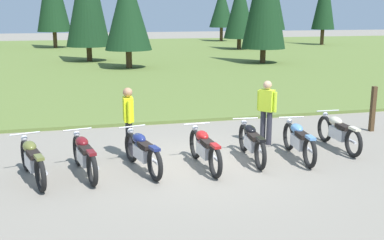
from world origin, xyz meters
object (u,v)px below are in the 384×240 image
(motorcycle_red, at_px, (205,148))
(trail_marker_post, at_px, (373,109))
(motorcycle_sky_blue, at_px, (299,140))
(rider_near_row_end, at_px, (267,109))
(rider_with_back_turned, at_px, (128,118))
(motorcycle_cream, at_px, (338,132))
(motorcycle_olive, at_px, (32,160))
(motorcycle_maroon, at_px, (84,155))
(motorcycle_black, at_px, (252,142))
(motorcycle_navy, at_px, (142,151))

(motorcycle_red, distance_m, trail_marker_post, 5.90)
(motorcycle_sky_blue, height_order, rider_near_row_end, rider_near_row_end)
(rider_near_row_end, xyz_separation_m, rider_with_back_turned, (-3.58, -0.25, 0.00))
(motorcycle_cream, bearing_deg, motorcycle_olive, -175.95)
(motorcycle_maroon, bearing_deg, motorcycle_black, 1.70)
(motorcycle_black, bearing_deg, motorcycle_navy, -177.10)
(motorcycle_sky_blue, height_order, motorcycle_cream, same)
(motorcycle_black, xyz_separation_m, trail_marker_post, (4.37, 1.69, 0.22))
(motorcycle_maroon, height_order, rider_near_row_end, rider_near_row_end)
(motorcycle_navy, height_order, rider_with_back_turned, rider_with_back_turned)
(rider_near_row_end, bearing_deg, motorcycle_maroon, -164.61)
(rider_with_back_turned, bearing_deg, motorcycle_maroon, -135.93)
(motorcycle_navy, height_order, motorcycle_red, same)
(motorcycle_red, relative_size, rider_with_back_turned, 1.26)
(motorcycle_sky_blue, xyz_separation_m, rider_near_row_end, (-0.27, 1.31, 0.51))
(motorcycle_navy, relative_size, trail_marker_post, 1.58)
(motorcycle_red, height_order, trail_marker_post, trail_marker_post)
(motorcycle_navy, xyz_separation_m, motorcycle_sky_blue, (3.70, -0.02, 0.00))
(motorcycle_navy, bearing_deg, motorcycle_maroon, 179.16)
(motorcycle_maroon, bearing_deg, motorcycle_red, -2.98)
(rider_near_row_end, bearing_deg, motorcycle_cream, -28.00)
(motorcycle_navy, bearing_deg, motorcycle_black, 2.90)
(motorcycle_black, bearing_deg, rider_with_back_turned, 161.39)
(motorcycle_sky_blue, xyz_separation_m, motorcycle_cream, (1.32, 0.47, 0.00))
(rider_with_back_turned, relative_size, trail_marker_post, 1.28)
(rider_near_row_end, bearing_deg, motorcycle_navy, -159.26)
(rider_with_back_turned, bearing_deg, motorcycle_navy, -81.51)
(motorcycle_red, distance_m, motorcycle_sky_blue, 2.33)
(motorcycle_black, height_order, rider_with_back_turned, rider_with_back_turned)
(motorcycle_navy, relative_size, rider_near_row_end, 1.24)
(motorcycle_black, bearing_deg, motorcycle_sky_blue, -7.54)
(motorcycle_sky_blue, bearing_deg, rider_near_row_end, 101.59)
(motorcycle_black, height_order, trail_marker_post, trail_marker_post)
(motorcycle_red, relative_size, motorcycle_black, 1.00)
(motorcycle_cream, distance_m, trail_marker_post, 2.37)
(motorcycle_maroon, height_order, trail_marker_post, trail_marker_post)
(motorcycle_maroon, relative_size, motorcycle_sky_blue, 0.99)
(motorcycle_sky_blue, bearing_deg, motorcycle_cream, 19.47)
(rider_with_back_turned, bearing_deg, rider_near_row_end, 3.94)
(motorcycle_red, relative_size, motorcycle_sky_blue, 1.00)
(motorcycle_red, bearing_deg, motorcycle_navy, 175.11)
(trail_marker_post, bearing_deg, motorcycle_red, -160.78)
(motorcycle_olive, relative_size, rider_near_row_end, 1.23)
(motorcycle_cream, bearing_deg, trail_marker_post, 35.58)
(motorcycle_olive, distance_m, motorcycle_cream, 7.30)
(motorcycle_sky_blue, distance_m, trail_marker_post, 3.74)
(motorcycle_navy, xyz_separation_m, trail_marker_post, (6.94, 1.82, 0.22))
(motorcycle_olive, bearing_deg, trail_marker_post, 11.61)
(trail_marker_post, bearing_deg, motorcycle_navy, -165.27)
(motorcycle_red, distance_m, rider_near_row_end, 2.55)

